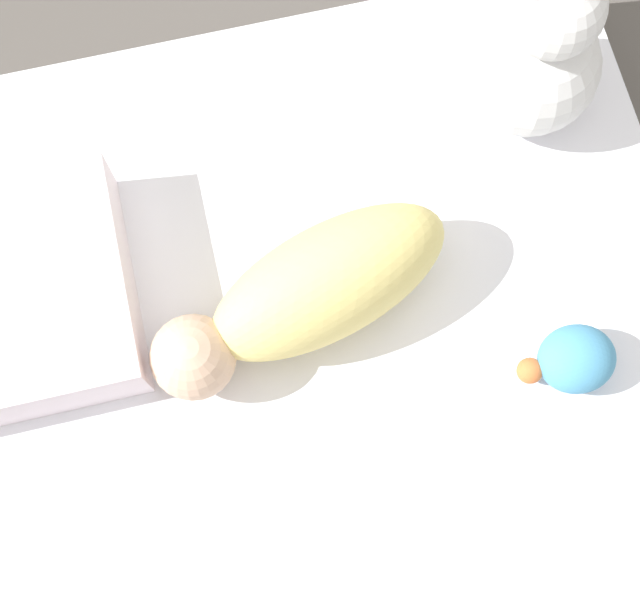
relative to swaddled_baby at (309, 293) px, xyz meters
name	(u,v)px	position (x,y,z in m)	size (l,w,h in m)	color
ground_plane	(312,335)	(0.00, 0.01, -0.23)	(12.00, 12.00, 0.00)	#514C47
bed_mattress	(311,324)	(0.00, 0.01, -0.16)	(1.20, 1.04, 0.15)	white
swaddled_baby	(309,293)	(0.00, 0.00, 0.00)	(0.49, 0.27, 0.17)	#EFDB7F
bunny_plush	(536,54)	(-0.41, -0.27, 0.06)	(0.21, 0.21, 0.41)	white
turtle_plush	(574,360)	(-0.36, 0.18, -0.04)	(0.15, 0.10, 0.09)	#4C99C6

